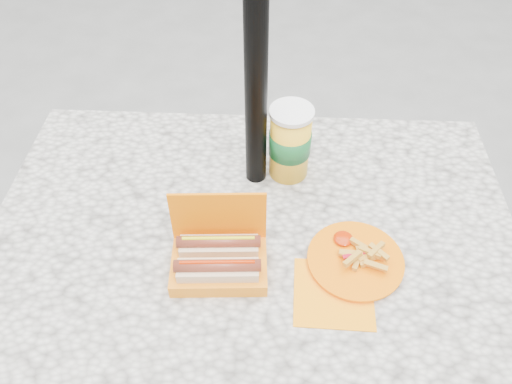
{
  "coord_description": "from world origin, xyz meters",
  "views": [
    {
      "loc": [
        0.04,
        -0.72,
        1.64
      ],
      "look_at": [
        0.0,
        0.06,
        0.8
      ],
      "focal_mm": 35.0,
      "sensor_mm": 36.0,
      "label": 1
    }
  ],
  "objects_px": {
    "fries_plate": "(354,262)",
    "soda_cup": "(290,142)",
    "hotdog_box": "(219,259)",
    "umbrella_pole": "(256,52)"
  },
  "relations": [
    {
      "from": "soda_cup",
      "to": "fries_plate",
      "type": "bearing_deg",
      "value": -63.03
    },
    {
      "from": "umbrella_pole",
      "to": "fries_plate",
      "type": "xyz_separation_m",
      "value": [
        0.22,
        -0.26,
        -0.34
      ]
    },
    {
      "from": "hotdog_box",
      "to": "fries_plate",
      "type": "distance_m",
      "value": 0.29
    },
    {
      "from": "umbrella_pole",
      "to": "soda_cup",
      "type": "relative_size",
      "value": 11.38
    },
    {
      "from": "fries_plate",
      "to": "soda_cup",
      "type": "height_order",
      "value": "soda_cup"
    },
    {
      "from": "umbrella_pole",
      "to": "hotdog_box",
      "type": "height_order",
      "value": "umbrella_pole"
    },
    {
      "from": "fries_plate",
      "to": "soda_cup",
      "type": "bearing_deg",
      "value": 116.97
    },
    {
      "from": "hotdog_box",
      "to": "fries_plate",
      "type": "xyz_separation_m",
      "value": [
        0.28,
        0.02,
        -0.03
      ]
    },
    {
      "from": "fries_plate",
      "to": "hotdog_box",
      "type": "bearing_deg",
      "value": -175.1
    },
    {
      "from": "hotdog_box",
      "to": "soda_cup",
      "type": "relative_size",
      "value": 1.07
    }
  ]
}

